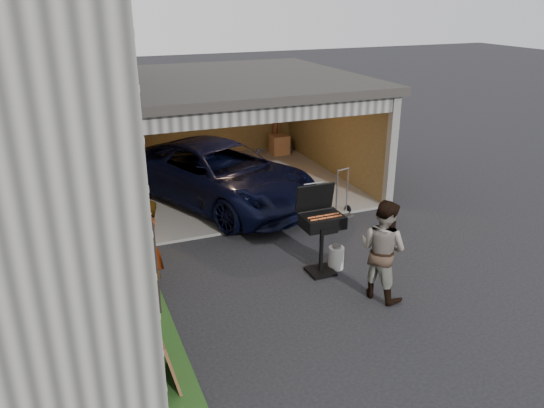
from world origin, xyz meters
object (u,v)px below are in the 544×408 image
Objects in this scene: propane_tank at (336,258)px; plywood_panel at (167,357)px; bbq_grill at (321,224)px; hand_truck at (343,207)px; man at (383,250)px; woman at (149,248)px; minivan at (220,176)px.

plywood_panel is at bearing -151.12° from propane_tank.
bbq_grill reaches higher than hand_truck.
bbq_grill is at bearing 2.40° from man.
man is (3.57, -1.62, 0.04)m from woman.
man is at bearing 65.42° from woman.
propane_tank is at bearing 81.71° from woman.
man is 3.92m from plywood_panel.
minivan is 3.22× the size of bbq_grill.
hand_truck is (4.73, 1.73, -0.61)m from woman.
man is 1.06× the size of bbq_grill.
hand_truck is (1.16, 3.34, -0.65)m from man.
propane_tank is (0.35, 0.01, -0.76)m from bbq_grill.
minivan is 3.03m from hand_truck.
minivan is at bearing 132.50° from hand_truck.
minivan is 4.15m from woman.
plywood_panel is (-0.24, -2.45, -0.42)m from woman.
woman is at bearing 84.41° from plywood_panel.
man is at bearing -63.46° from bbq_grill.
bbq_grill is at bearing -178.82° from propane_tank.
propane_tank is at bearing -134.25° from hand_truck.
woman is 3.92m from man.
plywood_panel is (-3.59, -1.98, 0.20)m from propane_tank.
woman reaches higher than hand_truck.
woman is 3.84× the size of propane_tank.
propane_tank is 0.52× the size of plywood_panel.
minivan reaches higher than plywood_panel.
woman reaches higher than plywood_panel.
minivan reaches higher than propane_tank.
propane_tank is at bearing 1.18° from bbq_grill.
man reaches higher than plywood_panel.
propane_tank is at bearing 28.88° from plywood_panel.
bbq_grill is 2.90m from hand_truck.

